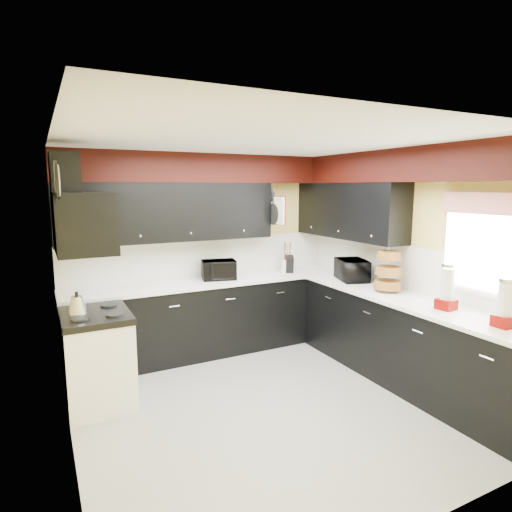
% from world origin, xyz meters
% --- Properties ---
extents(ground, '(3.60, 3.60, 0.00)m').
position_xyz_m(ground, '(0.00, 0.00, 0.00)').
color(ground, gray).
rests_on(ground, ground).
extents(wall_back, '(3.60, 0.06, 2.50)m').
position_xyz_m(wall_back, '(0.00, 1.80, 1.25)').
color(wall_back, '#E0C666').
rests_on(wall_back, ground).
extents(wall_right, '(0.06, 3.60, 2.50)m').
position_xyz_m(wall_right, '(1.80, 0.00, 1.25)').
color(wall_right, '#E0C666').
rests_on(wall_right, ground).
extents(wall_left, '(0.06, 3.60, 2.50)m').
position_xyz_m(wall_left, '(-1.80, 0.00, 1.25)').
color(wall_left, '#E0C666').
rests_on(wall_left, ground).
extents(ceiling, '(3.60, 3.60, 0.06)m').
position_xyz_m(ceiling, '(0.00, 0.00, 2.50)').
color(ceiling, white).
rests_on(ceiling, wall_back).
extents(cab_back, '(3.60, 0.60, 0.90)m').
position_xyz_m(cab_back, '(0.00, 1.50, 0.45)').
color(cab_back, black).
rests_on(cab_back, ground).
extents(cab_right, '(0.60, 3.00, 0.90)m').
position_xyz_m(cab_right, '(1.50, -0.30, 0.45)').
color(cab_right, black).
rests_on(cab_right, ground).
extents(counter_back, '(3.62, 0.64, 0.04)m').
position_xyz_m(counter_back, '(0.00, 1.50, 0.92)').
color(counter_back, white).
rests_on(counter_back, cab_back).
extents(counter_right, '(0.64, 3.02, 0.04)m').
position_xyz_m(counter_right, '(1.50, -0.30, 0.92)').
color(counter_right, white).
rests_on(counter_right, cab_right).
extents(splash_back, '(3.60, 0.02, 0.50)m').
position_xyz_m(splash_back, '(0.00, 1.79, 1.19)').
color(splash_back, white).
rests_on(splash_back, counter_back).
extents(splash_right, '(0.02, 3.60, 0.50)m').
position_xyz_m(splash_right, '(1.79, 0.00, 1.19)').
color(splash_right, white).
rests_on(splash_right, counter_right).
extents(upper_back, '(2.60, 0.35, 0.70)m').
position_xyz_m(upper_back, '(-0.50, 1.62, 1.80)').
color(upper_back, black).
rests_on(upper_back, wall_back).
extents(upper_right, '(0.35, 1.80, 0.70)m').
position_xyz_m(upper_right, '(1.62, 0.90, 1.80)').
color(upper_right, black).
rests_on(upper_right, wall_right).
extents(soffit_back, '(3.60, 0.36, 0.35)m').
position_xyz_m(soffit_back, '(0.00, 1.62, 2.33)').
color(soffit_back, black).
rests_on(soffit_back, wall_back).
extents(soffit_right, '(0.36, 3.24, 0.35)m').
position_xyz_m(soffit_right, '(1.62, -0.18, 2.33)').
color(soffit_right, black).
rests_on(soffit_right, wall_right).
extents(stove, '(0.60, 0.75, 0.86)m').
position_xyz_m(stove, '(-1.50, 0.75, 0.43)').
color(stove, white).
rests_on(stove, ground).
extents(cooktop, '(0.62, 0.77, 0.06)m').
position_xyz_m(cooktop, '(-1.50, 0.75, 0.89)').
color(cooktop, black).
rests_on(cooktop, stove).
extents(hood, '(0.50, 0.78, 0.55)m').
position_xyz_m(hood, '(-1.55, 0.75, 1.78)').
color(hood, black).
rests_on(hood, wall_left).
extents(hood_duct, '(0.24, 0.40, 0.40)m').
position_xyz_m(hood_duct, '(-1.68, 0.75, 2.20)').
color(hood_duct, black).
rests_on(hood_duct, wall_left).
extents(window, '(0.03, 0.86, 0.96)m').
position_xyz_m(window, '(1.79, -0.90, 1.55)').
color(window, white).
rests_on(window, wall_right).
extents(valance, '(0.04, 0.88, 0.20)m').
position_xyz_m(valance, '(1.73, -0.90, 1.95)').
color(valance, red).
rests_on(valance, wall_right).
extents(pan_top, '(0.03, 0.22, 0.40)m').
position_xyz_m(pan_top, '(0.82, 1.55, 2.00)').
color(pan_top, black).
rests_on(pan_top, upper_back).
extents(pan_mid, '(0.03, 0.28, 0.46)m').
position_xyz_m(pan_mid, '(0.82, 1.42, 1.75)').
color(pan_mid, black).
rests_on(pan_mid, upper_back).
extents(pan_low, '(0.03, 0.24, 0.42)m').
position_xyz_m(pan_low, '(0.82, 1.68, 1.72)').
color(pan_low, black).
rests_on(pan_low, upper_back).
extents(cut_board, '(0.03, 0.26, 0.35)m').
position_xyz_m(cut_board, '(0.83, 1.30, 1.80)').
color(cut_board, white).
rests_on(cut_board, upper_back).
extents(baskets, '(0.27, 0.27, 0.50)m').
position_xyz_m(baskets, '(1.52, 0.05, 1.18)').
color(baskets, brown).
rests_on(baskets, upper_right).
extents(clock, '(0.03, 0.30, 0.30)m').
position_xyz_m(clock, '(-1.77, 0.25, 2.15)').
color(clock, black).
rests_on(clock, wall_left).
extents(deco_plate, '(0.03, 0.24, 0.24)m').
position_xyz_m(deco_plate, '(1.77, -0.35, 2.25)').
color(deco_plate, white).
rests_on(deco_plate, wall_right).
extents(toaster_oven, '(0.49, 0.43, 0.24)m').
position_xyz_m(toaster_oven, '(0.08, 1.51, 1.06)').
color(toaster_oven, black).
rests_on(toaster_oven, counter_back).
extents(microwave, '(0.46, 0.55, 0.26)m').
position_xyz_m(microwave, '(1.55, 0.69, 1.07)').
color(microwave, black).
rests_on(microwave, counter_right).
extents(utensil_crock, '(0.17, 0.17, 0.17)m').
position_xyz_m(utensil_crock, '(1.10, 1.52, 1.03)').
color(utensil_crock, white).
rests_on(utensil_crock, counter_back).
extents(knife_block, '(0.15, 0.17, 0.23)m').
position_xyz_m(knife_block, '(1.10, 1.47, 1.05)').
color(knife_block, black).
rests_on(knife_block, counter_back).
extents(kettle, '(0.18, 0.18, 0.16)m').
position_xyz_m(kettle, '(-1.65, 0.81, 1.00)').
color(kettle, '#B3B3B7').
rests_on(kettle, cooktop).
extents(dispenser_a, '(0.17, 0.17, 0.43)m').
position_xyz_m(dispenser_a, '(1.51, -0.74, 1.15)').
color(dispenser_a, '#591207').
rests_on(dispenser_a, counter_right).
extents(dispenser_b, '(0.15, 0.15, 0.39)m').
position_xyz_m(dispenser_b, '(1.48, -1.32, 1.14)').
color(dispenser_b, '#640500').
rests_on(dispenser_b, counter_right).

